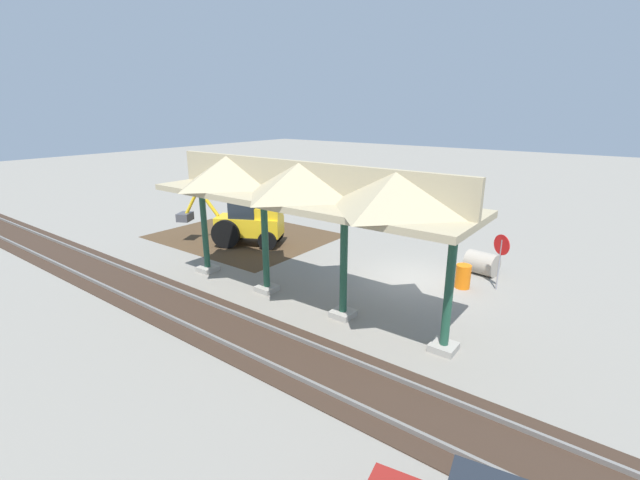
{
  "coord_description": "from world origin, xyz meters",
  "views": [
    {
      "loc": [
        -6.48,
        14.74,
        6.47
      ],
      "look_at": [
        3.06,
        2.08,
        1.6
      ],
      "focal_mm": 24.0,
      "sensor_mm": 36.0,
      "label": 1
    }
  ],
  "objects": [
    {
      "name": "ground_plane",
      "position": [
        0.0,
        0.0,
        0.0
      ],
      "size": [
        120.0,
        120.0,
        0.0
      ],
      "primitive_type": "plane",
      "color": "gray"
    },
    {
      "name": "dirt_work_zone",
      "position": [
        9.86,
        -0.23,
        0.0
      ],
      "size": [
        8.67,
        7.0,
        0.01
      ],
      "primitive_type": "cube",
      "color": "#4C3823",
      "rests_on": "ground"
    },
    {
      "name": "platform_canopy",
      "position": [
        2.2,
        4.25,
        4.15
      ],
      "size": [
        11.38,
        3.2,
        4.9
      ],
      "color": "#9E998E",
      "rests_on": "ground"
    },
    {
      "name": "rail_tracks",
      "position": [
        0.0,
        7.04,
        0.03
      ],
      "size": [
        60.0,
        2.58,
        0.15
      ],
      "color": "slate",
      "rests_on": "ground"
    },
    {
      "name": "stop_sign",
      "position": [
        -2.86,
        -1.04,
        1.52
      ],
      "size": [
        0.66,
        0.43,
        2.13
      ],
      "color": "gray",
      "rests_on": "ground"
    },
    {
      "name": "backhoe",
      "position": [
        8.66,
        0.68,
        1.26
      ],
      "size": [
        5.15,
        3.48,
        2.82
      ],
      "color": "yellow",
      "rests_on": "ground"
    },
    {
      "name": "dirt_mound",
      "position": [
        11.2,
        -1.07,
        0.0
      ],
      "size": [
        5.58,
        5.58,
        1.23
      ],
      "primitive_type": "cone",
      "color": "#4C3823",
      "rests_on": "ground"
    },
    {
      "name": "concrete_pipe",
      "position": [
        -1.9,
        -2.3,
        0.46
      ],
      "size": [
        1.31,
        1.1,
        0.93
      ],
      "color": "#9E9384",
      "rests_on": "ground"
    },
    {
      "name": "traffic_barrel",
      "position": [
        -1.78,
        -0.43,
        0.45
      ],
      "size": [
        0.56,
        0.56,
        0.9
      ],
      "primitive_type": "cylinder",
      "color": "orange",
      "rests_on": "ground"
    }
  ]
}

